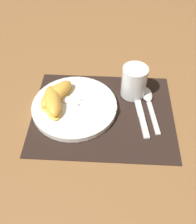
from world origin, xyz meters
TOP-DOWN VIEW (x-y plane):
  - ground_plane at (0.00, 0.00)m, footprint 3.00×3.00m
  - placemat at (0.00, 0.00)m, footprint 0.41×0.33m
  - plate at (-0.08, 0.01)m, footprint 0.25×0.25m
  - juice_glass at (0.09, 0.09)m, footprint 0.08×0.08m
  - knife at (0.11, 0.01)m, footprint 0.04×0.20m
  - spoon at (0.14, 0.05)m, footprint 0.05×0.19m
  - fork at (-0.06, 0.02)m, footprint 0.18×0.06m
  - citrus_wedge_0 at (-0.13, 0.05)m, footprint 0.09×0.11m
  - citrus_wedge_1 at (-0.14, 0.03)m, footprint 0.10×0.13m
  - citrus_wedge_2 at (-0.15, 0.01)m, footprint 0.08×0.13m

SIDE VIEW (x-z plane):
  - ground_plane at x=0.00m, z-range 0.00..0.00m
  - placemat at x=0.00m, z-range 0.00..0.00m
  - knife at x=0.11m, z-range 0.00..0.01m
  - spoon at x=0.14m, z-range 0.00..0.01m
  - plate at x=-0.08m, z-range 0.00..0.02m
  - fork at x=-0.06m, z-range 0.02..0.02m
  - citrus_wedge_1 at x=-0.14m, z-range 0.02..0.05m
  - citrus_wedge_0 at x=-0.13m, z-range 0.02..0.05m
  - citrus_wedge_2 at x=-0.15m, z-range 0.02..0.06m
  - juice_glass at x=0.09m, z-range 0.00..0.10m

